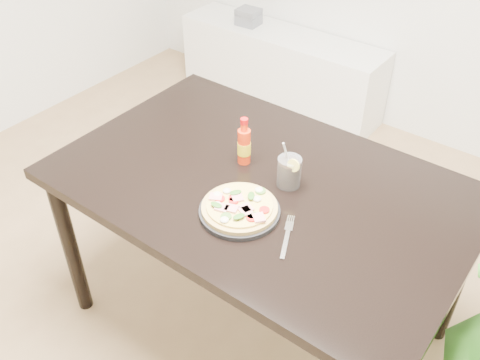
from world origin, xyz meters
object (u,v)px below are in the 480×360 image
Objects in this scene: dining_table at (261,200)px; hot_sauce_bottle at (244,145)px; pizza at (239,207)px; cola_cup at (289,172)px; fork at (287,235)px; plate at (240,211)px; media_console at (280,69)px.

dining_table is 7.84× the size of hot_sauce_bottle.
pizza is 1.38× the size of cola_cup.
fork is (0.33, -0.22, -0.07)m from hot_sauce_bottle.
dining_table is at bearing 102.80° from plate.
media_console is at bearing 123.96° from cola_cup.
media_console is at bearing 118.83° from hot_sauce_bottle.
plate is at bearing -60.48° from media_console.
hot_sauce_bottle is 1.83m from media_console.
dining_table is 7.86× the size of fork.
media_console is (-0.99, 1.75, -0.53)m from pizza.
dining_table is 0.20m from hot_sauce_bottle.
hot_sauce_bottle is at bearing 121.29° from fork.
media_console is (-0.99, 1.75, -0.51)m from plate.
media_console is (-0.95, 1.57, -0.42)m from dining_table.
plate reaches higher than dining_table.
fork is (0.18, 0.01, -0.03)m from pizza.
media_console is (-1.17, 1.74, -0.50)m from fork.
cola_cup is at bearing 26.24° from dining_table.
hot_sauce_bottle reaches higher than fork.
pizza is 1.34× the size of fork.
pizza is 0.22m from cola_cup.
dining_table is 1.00× the size of media_console.
plate is 0.18m from fork.
hot_sauce_bottle is at bearing 123.68° from pizza.
plate is at bearing -101.15° from cola_cup.
fork reaches higher than dining_table.
pizza is at bearing -123.16° from plate.
dining_table is 5.46× the size of plate.
pizza is 1.34× the size of hot_sauce_bottle.
media_console is (-0.84, 1.52, -0.57)m from hot_sauce_bottle.
dining_table is at bearing -58.87° from media_console.
cola_cup is (0.04, 0.22, 0.02)m from pizza.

